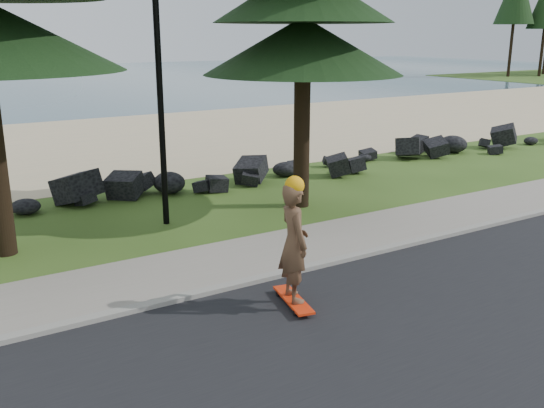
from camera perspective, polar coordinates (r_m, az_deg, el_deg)
The scene contains 8 objects.
ground at distance 11.52m, azimuth -3.88°, elevation -5.93°, with size 160.00×160.00×0.00m, color #314E18.
road at distance 8.21m, azimuth 11.56°, elevation -15.72°, with size 160.00×7.00×0.02m, color black.
kerb at distance 10.77m, azimuth -1.63°, elevation -7.21°, with size 160.00×0.20×0.10m, color gray.
sidewalk at distance 11.67m, azimuth -4.35°, elevation -5.44°, with size 160.00×2.00×0.08m, color gray.
beach_sand at distance 24.86m, azimuth -19.76°, elevation 5.02°, with size 160.00×15.00×0.01m, color beige.
seawall_boulders at distance 16.44m, azimuth -13.04°, elevation 0.37°, with size 60.00×2.40×1.10m, color black, non-canonical shape.
lamp_post at distance 13.62m, azimuth -10.74°, elevation 15.02°, with size 0.25×0.14×8.14m.
skateboarder at distance 9.53m, azimuth 2.08°, elevation -3.70°, with size 0.59×1.18×2.14m.
Camera 1 is at (-4.93, -9.50, 4.26)m, focal length 40.00 mm.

